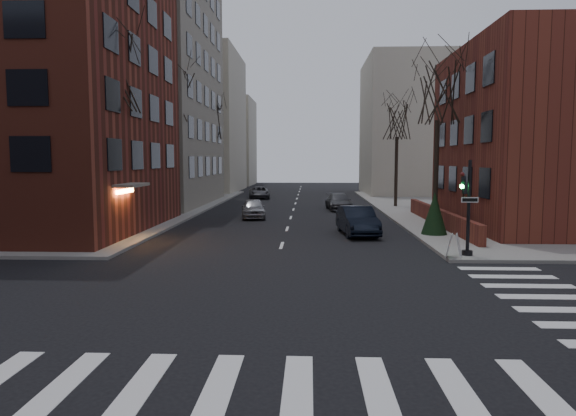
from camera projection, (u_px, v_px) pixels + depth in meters
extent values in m
plane|color=black|center=(256.00, 324.00, 13.01)|extent=(160.00, 160.00, 0.00)
cube|color=maroon|center=(15.00, 74.00, 29.23)|extent=(15.00, 15.00, 18.00)
cube|color=gray|center=(107.00, 50.00, 46.22)|extent=(18.00, 18.00, 28.00)
cube|color=maroon|center=(563.00, 137.00, 30.70)|extent=(12.00, 14.00, 11.00)
cube|color=maroon|center=(439.00, 217.00, 31.46)|extent=(0.35, 16.00, 1.00)
cube|color=#B3AA97|center=(186.00, 123.00, 67.50)|extent=(14.00, 16.00, 18.00)
cube|color=#B3AA97|center=(424.00, 127.00, 61.36)|extent=(14.00, 14.00, 16.00)
cube|color=#B3AA97|center=(223.00, 142.00, 84.51)|extent=(10.00, 12.00, 14.00)
cylinder|color=black|center=(469.00, 208.00, 21.42)|extent=(0.14, 0.14, 4.00)
cylinder|color=black|center=(467.00, 253.00, 21.60)|extent=(0.44, 0.44, 0.20)
imported|color=black|center=(463.00, 188.00, 21.35)|extent=(0.16, 0.20, 1.00)
sphere|color=#19FF4C|center=(462.00, 187.00, 21.30)|extent=(0.18, 0.18, 0.18)
cube|color=white|center=(470.00, 200.00, 21.27)|extent=(0.70, 0.03, 0.22)
cylinder|color=#2D231C|center=(117.00, 173.00, 26.98)|extent=(0.28, 0.28, 6.65)
cylinder|color=#2D231C|center=(176.00, 166.00, 38.90)|extent=(0.28, 0.28, 7.00)
cylinder|color=#2D231C|center=(211.00, 168.00, 52.86)|extent=(0.28, 0.28, 6.30)
cylinder|color=#2D231C|center=(436.00, 174.00, 30.23)|extent=(0.28, 0.28, 6.30)
cylinder|color=#2D231C|center=(396.00, 172.00, 44.18)|extent=(0.28, 0.28, 5.95)
cylinder|color=black|center=(170.00, 174.00, 34.94)|extent=(0.12, 0.12, 6.00)
sphere|color=#FFA54C|center=(169.00, 129.00, 34.65)|extent=(0.36, 0.36, 0.36)
cylinder|color=black|center=(220.00, 169.00, 54.84)|extent=(0.12, 0.12, 6.00)
sphere|color=#FFA54C|center=(220.00, 140.00, 54.54)|extent=(0.36, 0.36, 0.36)
imported|color=black|center=(357.00, 221.00, 28.41)|extent=(2.20, 4.95, 1.58)
imported|color=gray|center=(253.00, 208.00, 36.60)|extent=(2.18, 4.26, 1.39)
imported|color=#3A3A3E|center=(339.00, 202.00, 42.48)|extent=(2.30, 4.81, 1.35)
imported|color=#3D3D42|center=(259.00, 192.00, 55.00)|extent=(2.70, 4.82, 1.27)
cube|color=silver|center=(454.00, 245.00, 21.10)|extent=(0.63, 0.74, 0.99)
cone|color=black|center=(435.00, 213.00, 27.60)|extent=(1.73, 1.73, 2.29)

